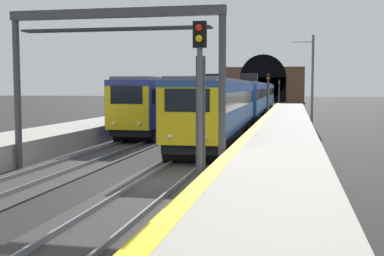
% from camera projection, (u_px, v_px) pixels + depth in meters
% --- Properties ---
extents(ground_plane, '(320.00, 320.00, 0.00)m').
position_uv_depth(ground_plane, '(163.00, 184.00, 17.78)').
color(ground_plane, black).
extents(platform_right, '(112.00, 3.63, 1.03)m').
position_uv_depth(platform_right, '(273.00, 173.00, 16.98)').
color(platform_right, '#ADA89E').
rests_on(platform_right, ground_plane).
extents(platform_right_edge_strip, '(112.00, 0.50, 0.01)m').
position_uv_depth(platform_right_edge_strip, '(227.00, 157.00, 17.24)').
color(platform_right_edge_strip, yellow).
rests_on(platform_right_edge_strip, platform_right).
extents(track_main_line, '(160.00, 2.98, 0.21)m').
position_uv_depth(track_main_line, '(163.00, 183.00, 17.78)').
color(track_main_line, '#383533').
rests_on(track_main_line, ground_plane).
extents(track_adjacent_line, '(160.00, 3.16, 0.21)m').
position_uv_depth(track_adjacent_line, '(36.00, 178.00, 18.74)').
color(track_adjacent_line, '#383533').
rests_on(track_adjacent_line, ground_plane).
extents(train_main_approaching, '(61.49, 3.02, 4.76)m').
position_uv_depth(train_main_approaching, '(249.00, 98.00, 51.01)').
color(train_main_approaching, '#264C99').
rests_on(train_main_approaching, ground_plane).
extents(train_adjacent_platform, '(41.16, 2.97, 4.91)m').
position_uv_depth(train_adjacent_platform, '(196.00, 98.00, 49.08)').
color(train_adjacent_platform, navy).
rests_on(train_adjacent_platform, ground_plane).
extents(railway_signal_near, '(0.39, 0.38, 5.27)m').
position_uv_depth(railway_signal_near, '(200.00, 98.00, 14.56)').
color(railway_signal_near, '#4C4C54').
rests_on(railway_signal_near, ground_plane).
extents(railway_signal_mid, '(0.39, 0.38, 4.80)m').
position_uv_depth(railway_signal_mid, '(268.00, 92.00, 51.99)').
color(railway_signal_mid, '#4C4C54').
rests_on(railway_signal_mid, ground_plane).
extents(railway_signal_far, '(0.39, 0.38, 4.67)m').
position_uv_depth(railway_signal_far, '(279.00, 90.00, 89.06)').
color(railway_signal_far, '#38383D').
rests_on(railway_signal_far, ground_plane).
extents(overhead_signal_gantry, '(0.70, 8.78, 6.45)m').
position_uv_depth(overhead_signal_gantry, '(115.00, 48.00, 19.76)').
color(overhead_signal_gantry, '#3F3F47').
rests_on(overhead_signal_gantry, ground_plane).
extents(tunnel_portal, '(2.93, 18.17, 10.55)m').
position_uv_depth(tunnel_portal, '(263.00, 84.00, 113.44)').
color(tunnel_portal, brown).
rests_on(tunnel_portal, ground_plane).
extents(catenary_mast_near, '(0.22, 1.88, 8.00)m').
position_uv_depth(catenary_mast_near, '(312.00, 79.00, 45.04)').
color(catenary_mast_near, '#595B60').
rests_on(catenary_mast_near, ground_plane).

